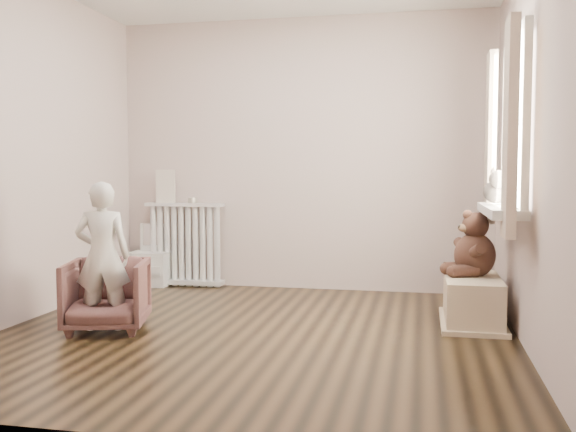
% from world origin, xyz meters
% --- Properties ---
extents(floor, '(3.60, 3.60, 0.01)m').
position_xyz_m(floor, '(0.00, 0.00, 0.00)').
color(floor, black).
rests_on(floor, ground).
extents(back_wall, '(3.60, 0.02, 2.60)m').
position_xyz_m(back_wall, '(0.00, 1.80, 1.30)').
color(back_wall, beige).
rests_on(back_wall, ground).
extents(front_wall, '(3.60, 0.02, 2.60)m').
position_xyz_m(front_wall, '(0.00, -1.80, 1.30)').
color(front_wall, beige).
rests_on(front_wall, ground).
extents(left_wall, '(0.02, 3.60, 2.60)m').
position_xyz_m(left_wall, '(-1.80, 0.00, 1.30)').
color(left_wall, beige).
rests_on(left_wall, ground).
extents(right_wall, '(0.02, 3.60, 2.60)m').
position_xyz_m(right_wall, '(1.80, 0.00, 1.30)').
color(right_wall, beige).
rests_on(right_wall, ground).
extents(window, '(0.03, 0.90, 1.10)m').
position_xyz_m(window, '(1.76, 0.30, 1.45)').
color(window, white).
rests_on(window, right_wall).
extents(window_sill, '(0.22, 1.10, 0.06)m').
position_xyz_m(window_sill, '(1.67, 0.30, 0.87)').
color(window_sill, silver).
rests_on(window_sill, right_wall).
extents(curtain_left, '(0.06, 0.26, 1.30)m').
position_xyz_m(curtain_left, '(1.65, -0.27, 1.39)').
color(curtain_left, beige).
rests_on(curtain_left, right_wall).
extents(curtain_right, '(0.06, 0.26, 1.30)m').
position_xyz_m(curtain_right, '(1.65, 0.87, 1.39)').
color(curtain_right, beige).
rests_on(curtain_right, right_wall).
extents(radiator, '(0.78, 0.15, 0.83)m').
position_xyz_m(radiator, '(-1.15, 1.68, 0.39)').
color(radiator, silver).
rests_on(radiator, floor).
extents(paper_doll, '(0.20, 0.02, 0.33)m').
position_xyz_m(paper_doll, '(-1.35, 1.68, 0.99)').
color(paper_doll, beige).
rests_on(paper_doll, radiator).
extents(tin_a, '(0.09, 0.09, 0.05)m').
position_xyz_m(tin_a, '(-1.07, 1.68, 0.85)').
color(tin_a, '#A59E8C').
rests_on(tin_a, radiator).
extents(toy_vanity, '(0.39, 0.28, 0.61)m').
position_xyz_m(toy_vanity, '(-1.51, 1.65, 0.28)').
color(toy_vanity, silver).
rests_on(toy_vanity, floor).
extents(armchair, '(0.67, 0.69, 0.51)m').
position_xyz_m(armchair, '(-1.05, -0.12, 0.26)').
color(armchair, brown).
rests_on(armchair, floor).
extents(child, '(0.43, 0.34, 1.05)m').
position_xyz_m(child, '(-1.05, -0.17, 0.54)').
color(child, white).
rests_on(child, armchair).
extents(toy_bench, '(0.40, 0.75, 0.35)m').
position_xyz_m(toy_bench, '(1.52, 0.61, 0.20)').
color(toy_bench, beige).
rests_on(toy_bench, floor).
extents(teddy_bear, '(0.47, 0.41, 0.49)m').
position_xyz_m(teddy_bear, '(1.54, 0.69, 0.67)').
color(teddy_bear, '#321C14').
rests_on(teddy_bear, toy_bench).
extents(plush_cat, '(0.26, 0.34, 0.25)m').
position_xyz_m(plush_cat, '(1.66, 0.49, 1.00)').
color(plush_cat, '#665E58').
rests_on(plush_cat, window_sill).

